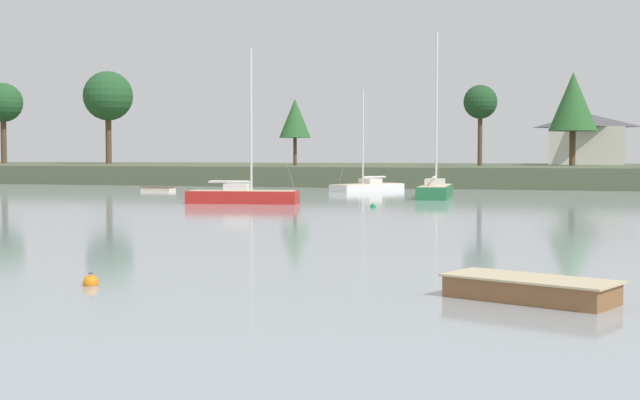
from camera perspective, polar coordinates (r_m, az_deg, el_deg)
far_shore_bank at (r=107.91m, az=9.41°, el=1.67°), size 249.88×43.95×2.04m
sailboat_white at (r=81.24m, az=3.05°, el=0.73°), size 5.71×7.66×9.55m
sailboat_red at (r=60.71m, az=-4.95°, el=0.01°), size 7.72×3.16×11.06m
dinghy_cream at (r=81.44m, az=-10.26°, el=0.65°), size 3.07×1.51×0.55m
sailboat_green at (r=68.70m, az=7.35°, el=0.36°), size 2.91×8.40×13.33m
dinghy_wood at (r=21.00m, az=13.24°, el=-5.78°), size 4.20×2.95×0.74m
mooring_buoy_orange at (r=23.54m, az=-14.39°, el=-5.12°), size 0.40×0.40×0.45m
mooring_buoy_green at (r=56.08m, az=3.40°, el=-0.41°), size 0.36×0.36×0.41m
shore_tree_inland_c at (r=104.77m, az=15.82°, el=6.02°), size 5.39×5.39×10.48m
shore_tree_left_mid at (r=101.24m, az=10.17°, el=6.11°), size 3.75×3.75×8.96m
shore_tree_center_left at (r=102.05m, az=-1.61°, el=5.21°), size 3.61×3.61×7.58m
shore_tree_right at (r=134.73m, az=-19.54°, el=5.82°), size 5.51×5.51×11.35m
shore_tree_far_right at (r=124.89m, az=-13.35°, el=6.43°), size 6.66×6.66×12.49m
cottage_near_water at (r=117.14m, az=16.63°, el=3.80°), size 9.54×9.64×6.38m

